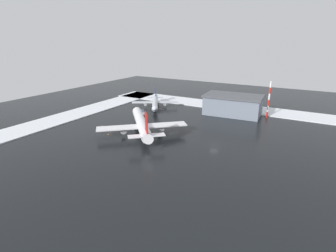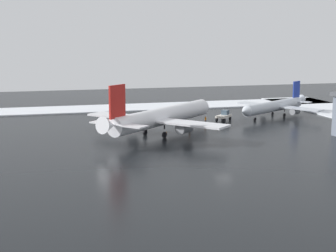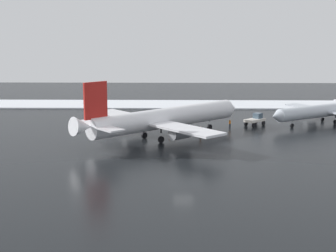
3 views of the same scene
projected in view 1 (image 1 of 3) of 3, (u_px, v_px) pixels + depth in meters
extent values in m
plane|color=black|center=(214.00, 144.00, 85.04)|extent=(240.00, 240.00, 0.00)
cube|color=white|center=(251.00, 109.00, 126.06)|extent=(152.00, 16.00, 0.29)
cube|color=white|center=(72.00, 115.00, 116.76)|extent=(14.00, 116.00, 0.29)
cylinder|color=white|center=(141.00, 123.00, 94.34)|extent=(24.06, 26.17, 3.62)
cone|color=white|center=(137.00, 110.00, 110.35)|extent=(4.27, 4.20, 3.44)
cone|color=white|center=(148.00, 138.00, 77.94)|extent=(4.83, 4.89, 3.52)
cube|color=white|center=(117.00, 128.00, 89.76)|extent=(13.43, 12.74, 0.38)
cylinder|color=gray|center=(123.00, 130.00, 91.01)|extent=(4.00, 4.12, 2.13)
cube|color=white|center=(167.00, 125.00, 93.20)|extent=(13.43, 12.74, 0.38)
cylinder|color=gray|center=(161.00, 127.00, 93.61)|extent=(4.00, 4.12, 2.13)
cube|color=red|center=(146.00, 123.00, 79.06)|extent=(3.13, 3.42, 5.96)
cube|color=white|center=(136.00, 136.00, 79.94)|extent=(5.65, 5.48, 0.26)
cube|color=white|center=(157.00, 135.00, 81.20)|extent=(5.65, 5.48, 0.26)
cylinder|color=black|center=(138.00, 118.00, 105.22)|extent=(0.26, 0.26, 0.75)
cylinder|color=black|center=(138.00, 122.00, 105.71)|extent=(1.06, 1.12, 1.17)
cylinder|color=black|center=(136.00, 130.00, 91.42)|extent=(0.26, 0.26, 0.75)
cylinder|color=black|center=(136.00, 134.00, 91.91)|extent=(1.06, 1.12, 1.17)
cylinder|color=black|center=(149.00, 129.00, 92.34)|extent=(0.26, 0.26, 0.75)
cylinder|color=black|center=(149.00, 133.00, 92.83)|extent=(1.06, 1.12, 1.17)
cylinder|color=silver|center=(155.00, 103.00, 127.79)|extent=(14.54, 21.17, 2.64)
cone|color=silver|center=(155.00, 109.00, 115.87)|extent=(3.11, 2.91, 2.51)
cone|color=silver|center=(155.00, 96.00, 139.71)|extent=(3.37, 3.54, 2.57)
cube|color=silver|center=(168.00, 102.00, 130.27)|extent=(10.37, 8.23, 0.28)
cylinder|color=gray|center=(165.00, 104.00, 130.10)|extent=(2.71, 3.06, 1.55)
cube|color=silver|center=(142.00, 102.00, 129.87)|extent=(10.37, 8.23, 0.28)
cylinder|color=gray|center=(145.00, 104.00, 129.80)|extent=(2.71, 3.06, 1.55)
cube|color=navy|center=(155.00, 92.00, 137.03)|extent=(1.88, 2.78, 4.35)
cube|color=silver|center=(160.00, 98.00, 137.92)|extent=(4.23, 3.68, 0.19)
cube|color=silver|center=(151.00, 98.00, 137.77)|extent=(4.23, 3.68, 0.19)
cylinder|color=black|center=(155.00, 109.00, 120.43)|extent=(0.19, 0.19, 0.54)
cylinder|color=black|center=(155.00, 112.00, 120.79)|extent=(0.68, 0.87, 0.85)
cylinder|color=black|center=(159.00, 104.00, 130.42)|extent=(0.19, 0.19, 0.54)
cylinder|color=black|center=(159.00, 106.00, 130.78)|extent=(0.68, 0.87, 0.85)
cylinder|color=black|center=(152.00, 104.00, 130.31)|extent=(0.19, 0.19, 0.54)
cylinder|color=black|center=(152.00, 106.00, 130.67)|extent=(0.68, 0.87, 0.85)
cube|color=silver|center=(142.00, 113.00, 115.64)|extent=(4.77, 4.84, 0.50)
cube|color=#3F5160|center=(142.00, 111.00, 116.23)|extent=(2.05, 2.05, 1.10)
cylinder|color=black|center=(140.00, 114.00, 117.12)|extent=(0.85, 0.87, 0.90)
cylinder|color=black|center=(144.00, 114.00, 117.57)|extent=(0.85, 0.87, 0.90)
cylinder|color=black|center=(141.00, 116.00, 114.16)|extent=(0.85, 0.87, 0.90)
cylinder|color=black|center=(145.00, 116.00, 114.60)|extent=(0.85, 0.87, 0.90)
cylinder|color=black|center=(140.00, 119.00, 110.27)|extent=(0.16, 0.16, 0.85)
cylinder|color=black|center=(140.00, 119.00, 110.41)|extent=(0.16, 0.16, 0.85)
cylinder|color=orange|center=(140.00, 117.00, 110.11)|extent=(0.36, 0.36, 0.62)
sphere|color=tan|center=(140.00, 116.00, 109.97)|extent=(0.24, 0.24, 0.24)
cylinder|color=black|center=(102.00, 128.00, 98.37)|extent=(0.16, 0.16, 0.85)
cylinder|color=black|center=(102.00, 129.00, 98.19)|extent=(0.16, 0.16, 0.85)
cylinder|color=orange|center=(102.00, 127.00, 98.04)|extent=(0.36, 0.36, 0.62)
sphere|color=tan|center=(102.00, 126.00, 97.91)|extent=(0.24, 0.24, 0.24)
cylinder|color=black|center=(146.00, 126.00, 101.68)|extent=(0.16, 0.16, 0.85)
cylinder|color=black|center=(146.00, 126.00, 101.73)|extent=(0.16, 0.16, 0.85)
cylinder|color=orange|center=(146.00, 124.00, 101.48)|extent=(0.36, 0.36, 0.62)
sphere|color=tan|center=(146.00, 123.00, 101.34)|extent=(0.24, 0.24, 0.24)
cylinder|color=red|center=(267.00, 115.00, 113.16)|extent=(0.70, 0.70, 2.62)
cylinder|color=white|center=(268.00, 109.00, 112.33)|extent=(0.70, 0.70, 2.62)
cylinder|color=red|center=(268.00, 103.00, 111.50)|extent=(0.70, 0.70, 2.62)
cylinder|color=white|center=(269.00, 97.00, 110.67)|extent=(0.70, 0.70, 2.62)
cylinder|color=red|center=(270.00, 91.00, 109.84)|extent=(0.70, 0.70, 2.62)
cylinder|color=white|center=(271.00, 84.00, 109.01)|extent=(0.70, 0.70, 2.62)
cube|color=slate|center=(233.00, 106.00, 117.24)|extent=(24.89, 15.59, 8.00)
cube|color=#4C4F54|center=(234.00, 96.00, 115.84)|extent=(25.96, 16.66, 0.80)
cone|color=orange|center=(108.00, 134.00, 92.94)|extent=(0.36, 0.36, 0.55)
cone|color=orange|center=(142.00, 131.00, 95.94)|extent=(0.36, 0.36, 0.55)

